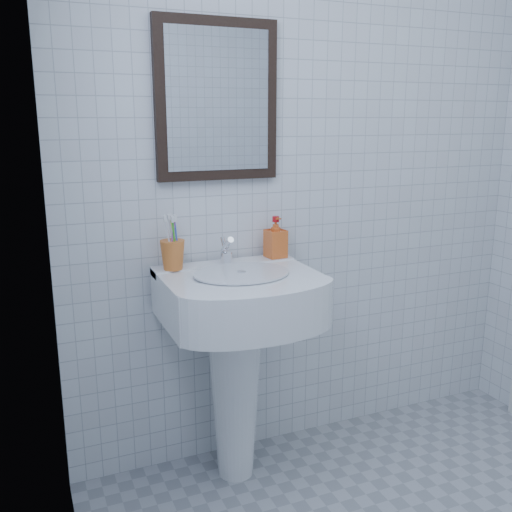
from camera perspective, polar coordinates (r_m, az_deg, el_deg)
name	(u,v)px	position (r m, az deg, el deg)	size (l,w,h in m)	color
wall_back	(310,173)	(2.53, 5.46, 8.29)	(2.20, 0.02, 2.50)	silver
wall_left	(81,256)	(1.04, -17.12, 0.04)	(0.02, 2.40, 2.50)	silver
washbasin	(237,341)	(2.31, -1.94, -8.47)	(0.59, 0.43, 0.91)	white
faucet	(226,252)	(2.30, -2.98, 0.36)	(0.05, 0.11, 0.12)	silver
toothbrush_cup	(173,255)	(2.24, -8.33, 0.11)	(0.10, 0.10, 0.12)	orange
soap_dispenser	(276,237)	(2.41, 1.97, 1.91)	(0.08, 0.08, 0.17)	#CF4D14
wall_mirror	(217,100)	(2.32, -3.91, 15.26)	(0.50, 0.04, 0.62)	black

